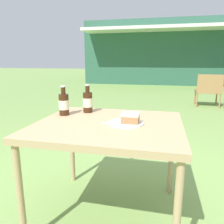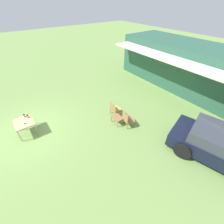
{
  "view_description": "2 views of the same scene",
  "coord_description": "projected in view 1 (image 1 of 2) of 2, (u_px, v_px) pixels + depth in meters",
  "views": [
    {
      "loc": [
        0.33,
        -1.36,
        1.1
      ],
      "look_at": [
        0.0,
        0.1,
        0.75
      ],
      "focal_mm": 35.0,
      "sensor_mm": 36.0,
      "label": 1
    },
    {
      "loc": [
        6.78,
        0.28,
        5.48
      ],
      "look_at": [
        2.06,
        3.72,
        0.9
      ],
      "focal_mm": 24.0,
      "sensor_mm": 36.0,
      "label": 2
    }
  ],
  "objects": [
    {
      "name": "wicker_chair_cushioned",
      "position": [
        208.0,
        89.0,
        5.36
      ],
      "size": [
        0.59,
        0.5,
        0.79
      ],
      "rotation": [
        0.0,
        0.0,
        3.11
      ],
      "color": "#9E7547",
      "rests_on": "ground_plane"
    },
    {
      "name": "cake_on_plate",
      "position": [
        128.0,
        120.0,
        1.42
      ],
      "size": [
        0.23,
        0.23,
        0.07
      ],
      "color": "white",
      "rests_on": "patio_table"
    },
    {
      "name": "cola_bottle_far",
      "position": [
        64.0,
        104.0,
        1.64
      ],
      "size": [
        0.08,
        0.08,
        0.22
      ],
      "color": "#381E0F",
      "rests_on": "patio_table"
    },
    {
      "name": "patio_table",
      "position": [
        109.0,
        131.0,
        1.47
      ],
      "size": [
        0.96,
        0.84,
        0.7
      ],
      "color": "tan",
      "rests_on": "ground_plane"
    },
    {
      "name": "cabin_building",
      "position": [
        193.0,
        53.0,
        11.08
      ],
      "size": [
        10.4,
        4.6,
        2.96
      ],
      "color": "#2D5B47",
      "rests_on": "ground_plane"
    },
    {
      "name": "cola_bottle_near",
      "position": [
        88.0,
        102.0,
        1.73
      ],
      "size": [
        0.08,
        0.08,
        0.22
      ],
      "color": "#381E0F",
      "rests_on": "patio_table"
    },
    {
      "name": "fork",
      "position": [
        115.0,
        123.0,
        1.44
      ],
      "size": [
        0.17,
        0.05,
        0.01
      ],
      "color": "silver",
      "rests_on": "patio_table"
    },
    {
      "name": "ground_plane",
      "position": [
        109.0,
        214.0,
        1.62
      ],
      "size": [
        60.0,
        60.0,
        0.0
      ],
      "primitive_type": "plane",
      "color": "#7A9E51"
    }
  ]
}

